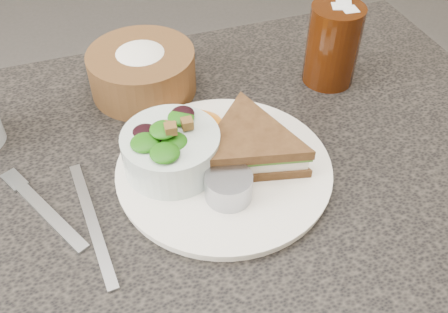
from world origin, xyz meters
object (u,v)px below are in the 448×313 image
object	(u,v)px
sandwich	(249,146)
dressing_ramekin	(229,187)
salad_bowl	(171,145)
dinner_plate	(224,169)
bread_basket	(142,65)
cola_glass	(333,42)

from	to	relation	value
sandwich	dressing_ramekin	bearing A→B (deg)	-118.77
salad_bowl	dressing_ramekin	size ratio (longest dim) A/B	2.14
dinner_plate	salad_bowl	world-z (taller)	salad_bowl
dressing_ramekin	bread_basket	bearing A→B (deg)	100.33
sandwich	bread_basket	world-z (taller)	bread_basket
dinner_plate	bread_basket	size ratio (longest dim) A/B	1.71
salad_bowl	cola_glass	bearing A→B (deg)	22.81
salad_bowl	dinner_plate	bearing A→B (deg)	-20.50
dinner_plate	dressing_ramekin	size ratio (longest dim) A/B	4.75
salad_bowl	dressing_ramekin	bearing A→B (deg)	-55.20
salad_bowl	cola_glass	size ratio (longest dim) A/B	0.90
sandwich	bread_basket	xyz separation A→B (m)	(-0.09, 0.21, 0.01)
sandwich	cola_glass	bearing A→B (deg)	49.32
bread_basket	salad_bowl	bearing A→B (deg)	-91.00
dinner_plate	salad_bowl	xyz separation A→B (m)	(-0.06, 0.02, 0.04)
dinner_plate	salad_bowl	size ratio (longest dim) A/B	2.22
dressing_ramekin	salad_bowl	bearing A→B (deg)	124.80
dinner_plate	salad_bowl	distance (m)	0.08
salad_bowl	cola_glass	distance (m)	0.32
bread_basket	dinner_plate	bearing A→B (deg)	-74.40
dinner_plate	bread_basket	xyz separation A→B (m)	(-0.06, 0.21, 0.04)
dinner_plate	sandwich	xyz separation A→B (m)	(0.04, 0.00, 0.03)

